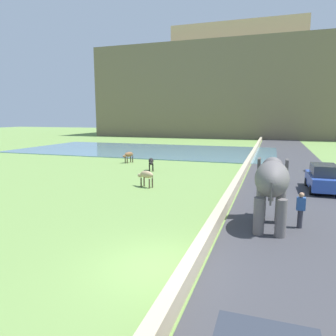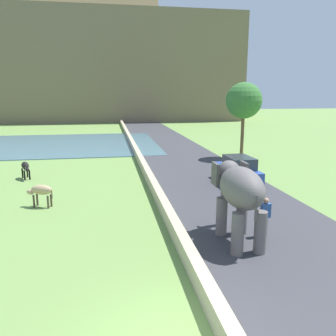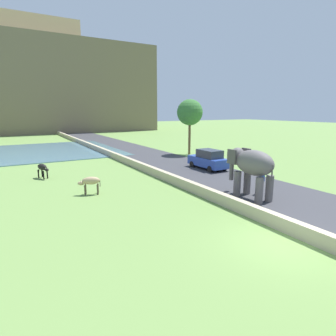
{
  "view_description": "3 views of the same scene",
  "coord_description": "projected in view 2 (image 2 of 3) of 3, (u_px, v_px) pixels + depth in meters",
  "views": [
    {
      "loc": [
        3.35,
        -8.86,
        4.82
      ],
      "look_at": [
        -2.18,
        7.73,
        1.92
      ],
      "focal_mm": 33.43,
      "sensor_mm": 36.0,
      "label": 1
    },
    {
      "loc": [
        -1.3,
        -6.67,
        5.62
      ],
      "look_at": [
        1.75,
        10.7,
        1.74
      ],
      "focal_mm": 36.58,
      "sensor_mm": 36.0,
      "label": 2
    },
    {
      "loc": [
        -9.15,
        -6.81,
        5.3
      ],
      "look_at": [
        0.99,
        10.62,
        1.12
      ],
      "focal_mm": 30.16,
      "sensor_mm": 36.0,
      "label": 3
    }
  ],
  "objects": [
    {
      "name": "road_surface",
      "position": [
        187.0,
        163.0,
        27.92
      ],
      "size": [
        7.0,
        120.0,
        0.06
      ],
      "primitive_type": "cube",
      "color": "#38383D",
      "rests_on": "ground"
    },
    {
      "name": "barrier_wall",
      "position": [
        144.0,
        166.0,
        25.29
      ],
      "size": [
        0.4,
        110.0,
        0.65
      ],
      "primitive_type": "cube",
      "color": "tan",
      "rests_on": "ground"
    },
    {
      "name": "hill_distant",
      "position": [
        84.0,
        70.0,
        75.0
      ],
      "size": [
        64.0,
        28.0,
        20.97
      ],
      "primitive_type": "cube",
      "color": "#75664C",
      "rests_on": "ground"
    },
    {
      "name": "fort_on_hill",
      "position": [
        81.0,
        4.0,
        72.14
      ],
      "size": [
        31.93,
        8.0,
        6.35
      ],
      "color": "tan",
      "rests_on": "hill_distant"
    },
    {
      "name": "elephant",
      "position": [
        239.0,
        191.0,
        12.74
      ],
      "size": [
        1.42,
        3.47,
        2.99
      ],
      "color": "#605B5B",
      "rests_on": "ground"
    },
    {
      "name": "person_beside_elephant",
      "position": [
        265.0,
        217.0,
        13.42
      ],
      "size": [
        0.36,
        0.22,
        1.63
      ],
      "color": "#33333D",
      "rests_on": "ground"
    },
    {
      "name": "car_blue",
      "position": [
        238.0,
        171.0,
        21.26
      ],
      "size": [
        1.84,
        4.02,
        1.8
      ],
      "color": "#2D4CA8",
      "rests_on": "ground"
    },
    {
      "name": "cow_black",
      "position": [
        25.0,
        167.0,
        22.66
      ],
      "size": [
        0.84,
        1.41,
        1.15
      ],
      "color": "black",
      "rests_on": "ground"
    },
    {
      "name": "cow_tan",
      "position": [
        41.0,
        191.0,
        17.06
      ],
      "size": [
        1.41,
        0.8,
        1.15
      ],
      "color": "tan",
      "rests_on": "ground"
    },
    {
      "name": "tree_near",
      "position": [
        244.0,
        101.0,
        28.81
      ],
      "size": [
        3.05,
        3.05,
        6.52
      ],
      "color": "brown",
      "rests_on": "ground"
    }
  ]
}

